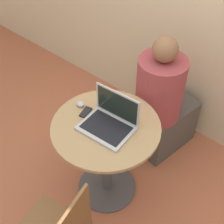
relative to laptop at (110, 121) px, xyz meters
name	(u,v)px	position (x,y,z in m)	size (l,w,h in m)	color
ground_plane	(107,187)	(-0.02, -0.01, -0.82)	(12.00, 12.00, 0.00)	#B26042
round_table	(106,147)	(-0.02, -0.01, -0.28)	(0.76, 0.76, 0.77)	#4C4C51
laptop	(110,121)	(0.00, 0.00, 0.00)	(0.36, 0.29, 0.24)	#B7B7BC
cell_phone	(86,112)	(-0.21, -0.01, -0.04)	(0.07, 0.11, 0.02)	black
computer_mouse	(80,104)	(-0.29, 0.01, -0.03)	(0.06, 0.05, 0.03)	#B2B2B7
person_seated	(162,107)	(0.03, 0.65, -0.33)	(0.44, 0.61, 1.19)	#4C4742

